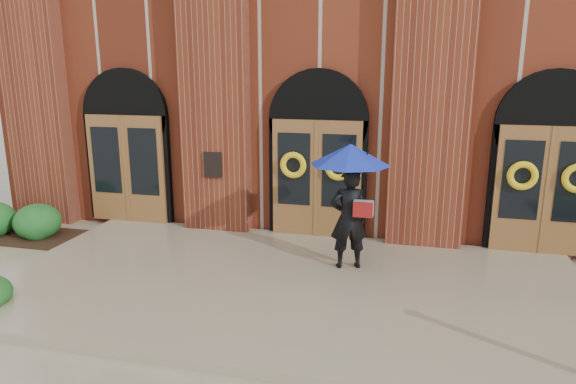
% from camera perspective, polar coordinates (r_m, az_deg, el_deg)
% --- Properties ---
extents(ground, '(90.00, 90.00, 0.00)m').
position_cam_1_polar(ground, '(8.85, -0.31, -11.15)').
color(ground, tan).
rests_on(ground, ground).
extents(landing, '(10.00, 5.30, 0.15)m').
position_cam_1_polar(landing, '(8.95, -0.07, -10.32)').
color(landing, gray).
rests_on(landing, ground).
extents(church_building, '(16.20, 12.53, 7.00)m').
position_cam_1_polar(church_building, '(16.68, 7.29, 12.92)').
color(church_building, maroon).
rests_on(church_building, ground).
extents(man_with_umbrella, '(1.81, 1.81, 2.27)m').
position_cam_1_polar(man_with_umbrella, '(9.11, 6.89, 1.08)').
color(man_with_umbrella, black).
rests_on(man_with_umbrella, landing).
extents(hedge_wall_left, '(2.86, 1.14, 0.73)m').
position_cam_1_polar(hedge_wall_left, '(13.07, -28.17, -2.79)').
color(hedge_wall_left, '#1B531E').
rests_on(hedge_wall_left, ground).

